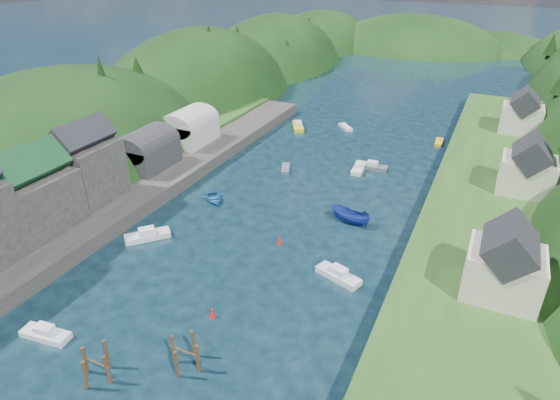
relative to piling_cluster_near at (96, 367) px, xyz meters
The scene contains 14 objects.
ground 51.79m from the piling_cluster_near, 86.10° to the left, with size 600.00×600.00×0.00m, color black.
hillside_left 87.65m from the piling_cluster_near, 118.42° to the left, with size 44.00×245.56×52.00m.
far_hills 176.14m from the piling_cluster_near, 88.46° to the left, with size 103.00×68.00×44.00m.
hill_trees 66.43m from the piling_cluster_near, 86.97° to the left, with size 92.26×149.74×12.63m.
quay_left 29.81m from the piling_cluster_near, 133.40° to the left, with size 12.00×110.00×2.00m, color #2D2B28.
terrace_left_grass 34.99m from the piling_cluster_near, 141.76° to the left, with size 12.00×110.00×2.50m, color #234719.
boat_sheds 46.63m from the piling_cluster_near, 118.94° to the left, with size 7.00×21.00×7.50m.
terrace_right 50.48m from the piling_cluster_near, 55.60° to the left, with size 16.00×120.00×2.40m, color #234719.
right_bank_cottages 59.28m from the piling_cluster_near, 57.77° to the left, with size 9.00×59.24×8.41m.
piling_cluster_near is the anchor object (origin of this frame).
piling_cluster_far 7.56m from the piling_cluster_near, 34.81° to the left, with size 3.11×2.91×3.56m.
channel_buoy_near 11.79m from the piling_cluster_near, 65.55° to the left, with size 0.70×0.70×1.10m.
channel_buoy_far 26.32m from the piling_cluster_near, 78.41° to the left, with size 0.70×0.70×1.10m.
moored_boats 25.54m from the piling_cluster_near, 94.27° to the left, with size 34.01×87.59×2.42m.
Camera 1 is at (22.96, -20.87, 32.88)m, focal length 30.00 mm.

